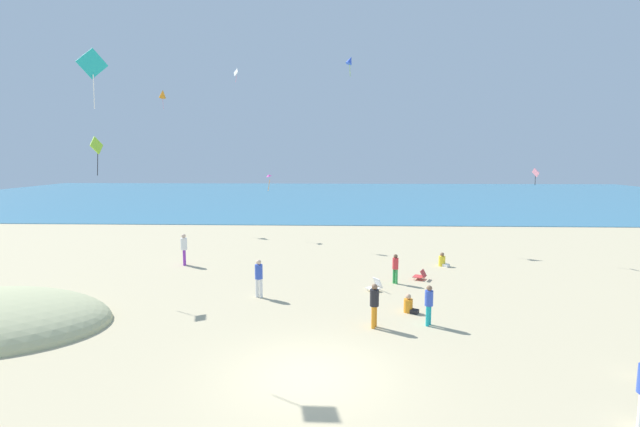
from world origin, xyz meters
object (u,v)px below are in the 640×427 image
person_6 (409,306)px  kite_magenta (269,176)px  kite_teal (92,65)px  kite_lime (97,147)px  person_5 (443,261)px  person_0 (374,302)px  person_2 (184,247)px  kite_white (236,73)px  kite_pink (536,173)px  person_4 (429,302)px  kite_orange (163,94)px  person_7 (259,276)px  kite_blue (350,60)px  beach_chair_near_camera (421,275)px  beach_chair_mid_beach (375,285)px  person_3 (395,267)px

person_6 → kite_magenta: (-7.86, 16.09, 4.30)m
kite_teal → kite_lime: (-2.61, 4.81, -2.52)m
kite_magenta → person_5: bearing=-38.1°
person_0 → person_2: person_2 is taller
kite_lime → kite_teal: bearing=-61.5°
kite_white → kite_pink: (19.01, -6.93, -7.03)m
person_4 → kite_pink: kite_pink is taller
kite_teal → kite_orange: bearing=106.0°
person_7 → kite_lime: 9.14m
kite_magenta → kite_blue: (5.91, 0.03, 8.17)m
person_2 → person_4: 14.55m
kite_white → kite_lime: 15.57m
beach_chair_near_camera → person_2: (-12.57, 2.50, 0.79)m
beach_chair_mid_beach → kite_lime: 13.76m
person_3 → kite_white: size_ratio=1.42×
person_0 → kite_pink: bearing=73.4°
person_2 → kite_teal: size_ratio=0.91×
person_5 → kite_pink: size_ratio=0.74×
person_3 → kite_pink: bearing=173.3°
person_6 → person_2: bearing=175.3°
kite_white → kite_pink: 21.42m
person_0 → kite_magenta: bearing=134.8°
beach_chair_mid_beach → person_3: size_ratio=0.55×
person_2 → kite_blue: (9.31, 8.88, 11.73)m
person_6 → person_7: (-6.13, 1.65, 0.68)m
person_3 → person_6: person_3 is taller
kite_lime → kite_pink: size_ratio=1.68×
person_2 → kite_magenta: (3.41, 8.85, 3.56)m
kite_white → kite_lime: (-3.12, -14.18, -5.64)m
kite_orange → kite_magenta: bearing=-28.7°
person_3 → kite_teal: size_ratio=0.74×
person_5 → person_7: size_ratio=0.46×
beach_chair_near_camera → kite_teal: (-12.07, -6.92, 8.72)m
person_2 → kite_magenta: 10.13m
person_0 → kite_blue: 21.33m
beach_chair_mid_beach → kite_teal: size_ratio=0.40×
kite_blue → person_0: bearing=-88.5°
person_5 → kite_pink: (5.74, 2.32, 4.76)m
person_3 → person_4: (0.51, -5.33, 0.03)m
person_0 → person_3: 5.80m
beach_chair_near_camera → kite_blue: bearing=-49.8°
person_0 → kite_lime: (-11.89, 4.26, 5.51)m
kite_magenta → kite_lime: size_ratio=0.72×
beach_chair_mid_beach → kite_magenta: 15.56m
beach_chair_mid_beach → kite_magenta: bearing=-95.7°
person_0 → kite_teal: (-9.29, -0.55, 8.03)m
kite_orange → kite_lime: (4.14, -18.74, -4.78)m
person_4 → kite_white: size_ratio=1.47×
person_6 → kite_blue: kite_blue is taller
beach_chair_mid_beach → kite_teal: 13.93m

